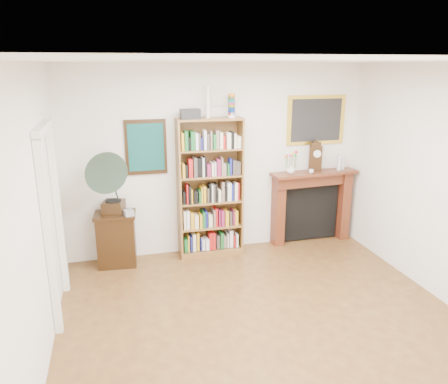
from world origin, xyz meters
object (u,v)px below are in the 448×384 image
(gramophone, at_px, (112,180))
(teacup, at_px, (311,171))
(side_cabinet, at_px, (117,239))
(flower_vase, at_px, (291,169))
(mantel_clock, at_px, (315,157))
(bottle_left, at_px, (339,162))
(cd_stack, at_px, (129,213))
(bottle_right, at_px, (343,163))
(fireplace, at_px, (311,200))
(bookshelf, at_px, (210,180))

(gramophone, distance_m, teacup, 2.96)
(side_cabinet, bearing_deg, flower_vase, 5.85)
(side_cabinet, height_order, mantel_clock, mantel_clock)
(gramophone, bearing_deg, bottle_left, 19.36)
(cd_stack, bearing_deg, mantel_clock, 4.80)
(mantel_clock, bearing_deg, teacup, -110.11)
(side_cabinet, bearing_deg, bottle_right, 6.55)
(flower_vase, relative_size, teacup, 1.67)
(mantel_clock, xyz_separation_m, flower_vase, (-0.43, -0.05, -0.15))
(fireplace, bearing_deg, flower_vase, -172.94)
(side_cabinet, xyz_separation_m, bottle_left, (3.47, 0.07, 0.90))
(bookshelf, relative_size, fireplace, 1.68)
(gramophone, distance_m, flower_vase, 2.65)
(cd_stack, relative_size, flower_vase, 0.90)
(bottle_left, bearing_deg, gramophone, -176.76)
(flower_vase, bearing_deg, fireplace, 10.85)
(flower_vase, distance_m, bottle_left, 0.83)
(side_cabinet, height_order, cd_stack, cd_stack)
(cd_stack, distance_m, teacup, 2.79)
(gramophone, xyz_separation_m, teacup, (2.96, 0.10, -0.09))
(side_cabinet, xyz_separation_m, cd_stack, (0.19, -0.14, 0.43))
(fireplace, height_order, teacup, teacup)
(side_cabinet, xyz_separation_m, teacup, (2.95, -0.03, 0.82))
(fireplace, xyz_separation_m, bottle_right, (0.50, -0.02, 0.58))
(bottle_right, bearing_deg, bookshelf, -178.23)
(bottle_right, bearing_deg, cd_stack, -175.81)
(fireplace, relative_size, cd_stack, 11.72)
(mantel_clock, bearing_deg, bottle_right, 23.87)
(bookshelf, bearing_deg, mantel_clock, 3.19)
(teacup, bearing_deg, bottle_left, 10.65)
(fireplace, distance_m, cd_stack, 2.88)
(gramophone, xyz_separation_m, flower_vase, (2.65, 0.17, -0.05))
(teacup, distance_m, bottle_left, 0.54)
(side_cabinet, height_order, teacup, teacup)
(gramophone, height_order, bottle_right, gramophone)
(teacup, bearing_deg, side_cabinet, 179.51)
(bookshelf, bearing_deg, bottle_right, 2.84)
(flower_vase, bearing_deg, mantel_clock, 7.22)
(gramophone, height_order, bottle_left, gramophone)
(side_cabinet, height_order, bottle_right, bottle_right)
(side_cabinet, height_order, flower_vase, flower_vase)
(side_cabinet, bearing_deg, cd_stack, -32.23)
(fireplace, height_order, mantel_clock, mantel_clock)
(mantel_clock, height_order, flower_vase, mantel_clock)
(bookshelf, height_order, cd_stack, bookshelf)
(side_cabinet, height_order, gramophone, gramophone)
(bookshelf, distance_m, cd_stack, 1.25)
(side_cabinet, relative_size, bottle_left, 3.22)
(bottle_left, bearing_deg, bookshelf, -179.03)
(side_cabinet, xyz_separation_m, flower_vase, (2.64, 0.05, 0.85))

